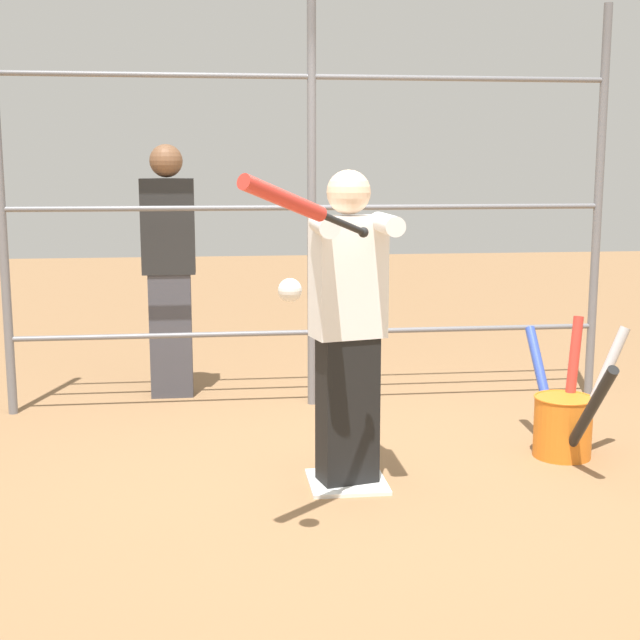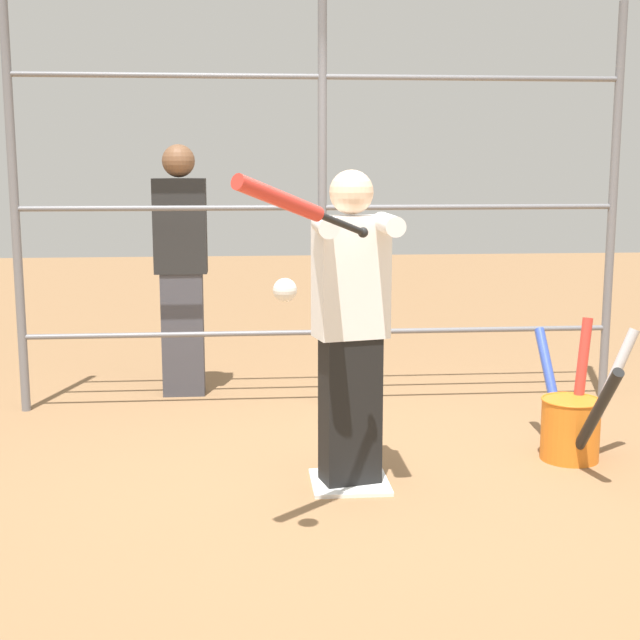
{
  "view_description": "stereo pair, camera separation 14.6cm",
  "coord_description": "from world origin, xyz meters",
  "px_view_note": "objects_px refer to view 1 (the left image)",
  "views": [
    {
      "loc": [
        0.69,
        4.39,
        1.64
      ],
      "look_at": [
        0.19,
        0.36,
        0.94
      ],
      "focal_mm": 50.0,
      "sensor_mm": 36.0,
      "label": 1
    },
    {
      "loc": [
        0.54,
        4.4,
        1.64
      ],
      "look_at": [
        0.19,
        0.36,
        0.94
      ],
      "focal_mm": 50.0,
      "sensor_mm": 36.0,
      "label": 2
    }
  ],
  "objects_px": {
    "softball_in_flight": "(290,290)",
    "baseball_bat_swinging": "(295,203)",
    "bystander_behind_fence": "(169,267)",
    "bat_bucket": "(565,418)",
    "batter": "(348,319)"
  },
  "relations": [
    {
      "from": "bystander_behind_fence",
      "to": "softball_in_flight",
      "type": "bearing_deg",
      "value": 101.87
    },
    {
      "from": "baseball_bat_swinging",
      "to": "batter",
      "type": "bearing_deg",
      "value": -113.88
    },
    {
      "from": "bat_bucket",
      "to": "bystander_behind_fence",
      "type": "distance_m",
      "value": 2.91
    },
    {
      "from": "baseball_bat_swinging",
      "to": "softball_in_flight",
      "type": "distance_m",
      "value": 0.36
    },
    {
      "from": "bat_bucket",
      "to": "bystander_behind_fence",
      "type": "height_order",
      "value": "bystander_behind_fence"
    },
    {
      "from": "baseball_bat_swinging",
      "to": "bystander_behind_fence",
      "type": "distance_m",
      "value": 2.87
    },
    {
      "from": "baseball_bat_swinging",
      "to": "bat_bucket",
      "type": "height_order",
      "value": "baseball_bat_swinging"
    },
    {
      "from": "baseball_bat_swinging",
      "to": "bystander_behind_fence",
      "type": "xyz_separation_m",
      "value": [
        0.63,
        -2.74,
        -0.56
      ]
    },
    {
      "from": "baseball_bat_swinging",
      "to": "bat_bucket",
      "type": "xyz_separation_m",
      "value": [
        -1.64,
        -1.08,
        -1.27
      ]
    },
    {
      "from": "softball_in_flight",
      "to": "bat_bucket",
      "type": "height_order",
      "value": "softball_in_flight"
    },
    {
      "from": "batter",
      "to": "baseball_bat_swinging",
      "type": "height_order",
      "value": "batter"
    },
    {
      "from": "batter",
      "to": "softball_in_flight",
      "type": "distance_m",
      "value": 1.0
    },
    {
      "from": "softball_in_flight",
      "to": "baseball_bat_swinging",
      "type": "bearing_deg",
      "value": -106.57
    },
    {
      "from": "batter",
      "to": "softball_in_flight",
      "type": "bearing_deg",
      "value": 67.02
    },
    {
      "from": "batter",
      "to": "bat_bucket",
      "type": "height_order",
      "value": "batter"
    }
  ]
}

